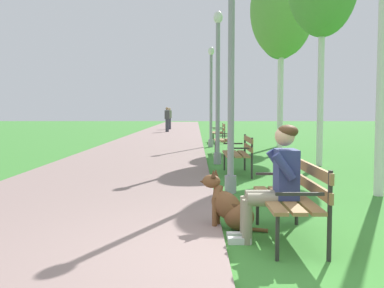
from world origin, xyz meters
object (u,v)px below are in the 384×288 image
dog_brown (230,208)px  lamp_post_near (231,77)px  park_bench_near (294,193)px  pedestrian_further_distant (170,118)px  park_bench_far (225,138)px  birch_tree_fourth (282,11)px  person_seated_on_near_bench (276,178)px  pedestrian_distant (167,120)px  birch_tree_fifth (281,25)px  lamp_post_far (211,95)px  lamp_post_mid (218,86)px  park_bench_furthest (220,131)px  park_bench_mid (240,151)px

dog_brown → lamp_post_near: lamp_post_near is taller
park_bench_near → pedestrian_further_distant: 29.65m
park_bench_far → birch_tree_fourth: bearing=12.7°
birch_tree_fourth → park_bench_near: bearing=-99.5°
person_seated_on_near_bench → lamp_post_near: bearing=95.0°
birch_tree_fourth → dog_brown: bearing=-103.6°
pedestrian_distant → pedestrian_further_distant: size_ratio=1.00×
person_seated_on_near_bench → birch_tree_fourth: size_ratio=0.20×
dog_brown → birch_tree_fifth: birch_tree_fifth is taller
lamp_post_far → birch_tree_fifth: (2.70, 0.33, 2.74)m
lamp_post_mid → lamp_post_near: bearing=-89.8°
park_bench_furthest → birch_tree_fourth: 6.84m
park_bench_far → person_seated_on_near_bench: person_seated_on_near_bench is taller
park_bench_furthest → birch_tree_fifth: bearing=-44.8°
dog_brown → lamp_post_far: (0.19, 12.53, 1.73)m
park_bench_near → park_bench_mid: (-0.08, 5.25, 0.00)m
park_bench_mid → pedestrian_distant: bearing=98.1°
park_bench_far → park_bench_furthest: (0.10, 5.58, 0.00)m
dog_brown → lamp_post_mid: 6.98m
lamp_post_near → birch_tree_fifth: bearing=75.5°
birch_tree_fifth → dog_brown: bearing=-102.7°
park_bench_near → birch_tree_fourth: 11.29m
lamp_post_far → dog_brown: bearing=-90.8°
park_bench_mid → park_bench_far: size_ratio=1.00×
park_bench_mid → pedestrian_distant: 20.14m
park_bench_furthest → park_bench_far: bearing=-91.1°
park_bench_near → park_bench_furthest: size_ratio=1.00×
dog_brown → birch_tree_fifth: (2.89, 12.86, 4.47)m
park_bench_furthest → dog_brown: size_ratio=1.87×
dog_brown → birch_tree_fifth: bearing=77.3°
dog_brown → park_bench_near: bearing=-35.1°
birch_tree_fourth → lamp_post_mid: bearing=-125.1°
lamp_post_far → birch_tree_fifth: size_ratio=0.63×
person_seated_on_near_bench → dog_brown: size_ratio=1.56×
park_bench_far → person_seated_on_near_bench: bearing=-90.6°
person_seated_on_near_bench → pedestrian_distant: 25.38m
park_bench_furthest → lamp_post_mid: 8.49m
park_bench_near → dog_brown: 0.83m
park_bench_furthest → person_seated_on_near_bench: size_ratio=1.20×
park_bench_furthest → birch_tree_fourth: size_ratio=0.24×
lamp_post_near → pedestrian_further_distant: (-2.53, 26.61, -1.13)m
birch_tree_fourth → pedestrian_further_distant: bearing=103.9°
park_bench_mid → birch_tree_fourth: size_ratio=0.24×
park_bench_far → lamp_post_near: lamp_post_near is taller
birch_tree_fourth → park_bench_furthest: bearing=108.6°
dog_brown → lamp_post_mid: size_ratio=0.20×
person_seated_on_near_bench → lamp_post_mid: 7.37m
person_seated_on_near_bench → pedestrian_further_distant: (-2.79, 29.54, 0.16)m
park_bench_mid → dog_brown: size_ratio=1.87×
dog_brown → pedestrian_further_distant: size_ratio=0.49×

